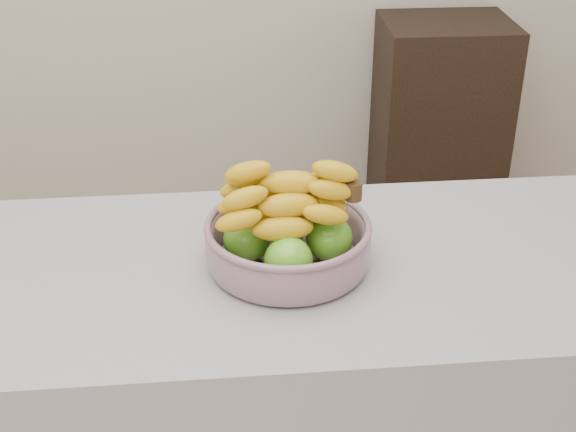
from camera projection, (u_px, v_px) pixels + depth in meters
name	position (u px, v px, depth m)	size (l,w,h in m)	color
cabinet	(438.00, 130.00, 3.17)	(0.48, 0.39, 0.87)	black
fruit_bowl	(288.00, 236.00, 1.42)	(0.30, 0.30, 0.19)	#8D94A9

